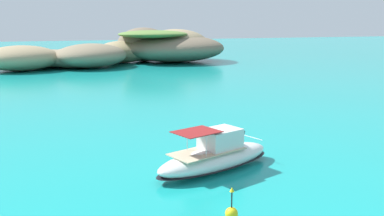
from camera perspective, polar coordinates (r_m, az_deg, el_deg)
islet_large at (r=92.98m, az=-3.70°, el=8.28°), size 32.71×29.51×7.31m
islet_small at (r=83.34m, az=-17.00°, el=6.49°), size 30.19×22.00×4.47m
motorboat_white at (r=24.45m, az=3.16°, el=-6.52°), size 8.35×4.76×2.51m
channel_buoy at (r=18.79m, az=5.32°, el=-13.78°), size 0.56×0.56×1.48m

